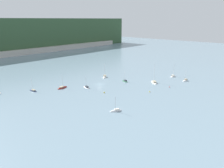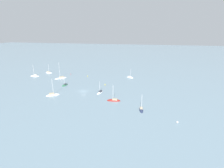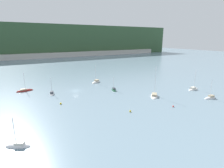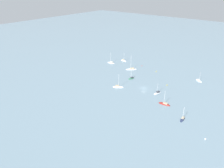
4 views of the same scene
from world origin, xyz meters
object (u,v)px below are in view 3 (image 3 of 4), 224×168
(sailboat_2, at_px, (25,91))
(sailboat_8, at_px, (18,146))
(mooring_buoy_2, at_px, (173,106))
(sailboat_5, at_px, (210,98))
(mooring_buoy_0, at_px, (61,103))
(sailboat_4, at_px, (52,93))
(mooring_buoy_3, at_px, (130,111))
(sailboat_6, at_px, (114,90))
(sailboat_1, at_px, (154,96))
(sailboat_0, at_px, (193,89))
(sailboat_7, at_px, (96,82))

(sailboat_2, xyz_separation_m, sailboat_8, (-4.02, -44.12, 0.01))
(sailboat_8, height_order, mooring_buoy_2, sailboat_8)
(sailboat_5, distance_m, mooring_buoy_0, 56.30)
(sailboat_4, bearing_deg, mooring_buoy_3, -136.30)
(sailboat_2, relative_size, sailboat_8, 1.22)
(sailboat_2, relative_size, sailboat_6, 1.33)
(sailboat_4, distance_m, mooring_buoy_2, 47.94)
(sailboat_4, distance_m, sailboat_6, 26.38)
(sailboat_5, xyz_separation_m, sailboat_8, (-65.81, 1.47, -0.03))
(sailboat_8, distance_m, mooring_buoy_3, 31.63)
(sailboat_1, relative_size, sailboat_5, 1.55)
(sailboat_5, height_order, mooring_buoy_2, sailboat_5)
(sailboat_4, relative_size, mooring_buoy_0, 11.55)
(sailboat_0, distance_m, sailboat_4, 62.28)
(sailboat_0, bearing_deg, sailboat_7, 127.06)
(sailboat_2, xyz_separation_m, mooring_buoy_2, (42.44, -44.71, 0.17))
(sailboat_1, relative_size, mooring_buoy_3, 21.88)
(mooring_buoy_3, bearing_deg, sailboat_5, -7.73)
(sailboat_1, distance_m, sailboat_2, 55.65)
(sailboat_5, xyz_separation_m, sailboat_6, (-27.04, 27.70, -0.03))
(sailboat_4, bearing_deg, sailboat_7, -56.14)
(sailboat_4, bearing_deg, mooring_buoy_2, -122.84)
(sailboat_2, bearing_deg, sailboat_6, -31.96)
(sailboat_8, bearing_deg, sailboat_4, -82.82)
(sailboat_0, distance_m, mooring_buoy_0, 57.88)
(sailboat_7, xyz_separation_m, mooring_buoy_2, (8.69, -43.68, 0.13))
(sailboat_1, xyz_separation_m, mooring_buoy_3, (-17.46, -8.07, 0.13))
(sailboat_4, bearing_deg, sailboat_8, 172.31)
(sailboat_1, bearing_deg, mooring_buoy_0, 120.28)
(sailboat_1, bearing_deg, sailboat_7, 64.48)
(sailboat_1, xyz_separation_m, mooring_buoy_0, (-34.94, 9.28, 0.16))
(sailboat_2, bearing_deg, sailboat_8, -99.92)
(sailboat_8, height_order, mooring_buoy_0, sailboat_8)
(sailboat_7, relative_size, mooring_buoy_2, 19.71)
(sailboat_2, relative_size, mooring_buoy_2, 17.71)
(sailboat_6, height_order, sailboat_8, sailboat_8)
(sailboat_0, xyz_separation_m, sailboat_6, (-32.07, 16.59, -0.06))
(mooring_buoy_0, relative_size, mooring_buoy_2, 1.21)
(sailboat_6, bearing_deg, sailboat_7, 20.22)
(sailboat_6, relative_size, sailboat_8, 0.91)
(sailboat_0, height_order, sailboat_7, sailboat_7)
(sailboat_0, height_order, sailboat_4, sailboat_0)
(sailboat_0, distance_m, mooring_buoy_3, 39.89)
(sailboat_1, height_order, sailboat_4, sailboat_1)
(sailboat_1, distance_m, sailboat_8, 50.21)
(mooring_buoy_3, bearing_deg, sailboat_7, 81.02)
(sailboat_0, xyz_separation_m, sailboat_2, (-66.81, 34.49, -0.07))
(sailboat_8, relative_size, mooring_buoy_3, 13.16)
(sailboat_1, relative_size, sailboat_4, 1.72)
(sailboat_5, height_order, mooring_buoy_0, sailboat_5)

